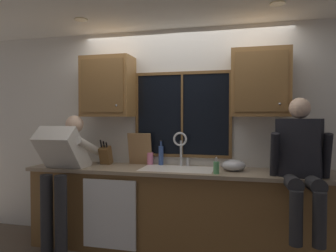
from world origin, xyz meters
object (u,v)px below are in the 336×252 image
at_px(soap_dispenser, 216,167).
at_px(bottle_tall_clear, 161,155).
at_px(person_sitting_on_counter, 301,159).
at_px(knife_block, 106,155).
at_px(bottle_green_glass, 150,158).
at_px(person_standing, 62,167).
at_px(cutting_board, 140,149).
at_px(mixing_bowl, 234,165).

relative_size(soap_dispenser, bottle_tall_clear, 0.59).
bearing_deg(person_sitting_on_counter, knife_block, 169.57).
distance_m(knife_block, bottle_green_glass, 0.54).
xyz_separation_m(person_standing, knife_block, (0.33, 0.42, 0.08)).
distance_m(person_sitting_on_counter, soap_dispenser, 0.80).
distance_m(cutting_board, bottle_tall_clear, 0.27).
xyz_separation_m(soap_dispenser, bottle_tall_clear, (-0.70, 0.44, 0.06)).
distance_m(soap_dispenser, bottle_green_glass, 0.95).
bearing_deg(bottle_tall_clear, bottle_green_glass, 176.55).
xyz_separation_m(person_sitting_on_counter, bottle_tall_clear, (-1.48, 0.50, -0.06)).
distance_m(person_sitting_on_counter, bottle_green_glass, 1.70).
relative_size(bottle_green_glass, bottle_tall_clear, 0.66).
height_order(knife_block, bottle_tall_clear, knife_block).
relative_size(person_standing, bottle_tall_clear, 5.11).
distance_m(cutting_board, bottle_green_glass, 0.16).
xyz_separation_m(person_sitting_on_counter, mixing_bowl, (-0.62, 0.30, -0.13)).
distance_m(knife_block, bottle_tall_clear, 0.68).
relative_size(knife_block, bottle_tall_clear, 1.08).
distance_m(person_standing, mixing_bowl, 1.88).
distance_m(cutting_board, mixing_bowl, 1.14).
distance_m(person_sitting_on_counter, mixing_bowl, 0.70).
relative_size(person_standing, bottle_green_glass, 7.73).
distance_m(person_standing, soap_dispenser, 1.70).
relative_size(person_sitting_on_counter, knife_block, 3.92).
distance_m(person_standing, bottle_tall_clear, 1.13).
height_order(mixing_bowl, bottle_green_glass, bottle_green_glass).
bearing_deg(knife_block, soap_dispenser, -13.69).
distance_m(mixing_bowl, bottle_green_glass, 1.02).
relative_size(person_sitting_on_counter, bottle_green_glass, 6.43).
relative_size(mixing_bowl, bottle_tall_clear, 0.85).
bearing_deg(person_standing, mixing_bowl, 9.81).
xyz_separation_m(cutting_board, bottle_tall_clear, (0.26, 0.02, -0.07)).
relative_size(mixing_bowl, soap_dispenser, 1.44).
distance_m(bottle_green_glass, bottle_tall_clear, 0.15).
bearing_deg(person_sitting_on_counter, bottle_tall_clear, 161.31).
bearing_deg(cutting_board, person_standing, -145.81).
relative_size(person_standing, mixing_bowl, 6.03).
distance_m(knife_block, mixing_bowl, 1.53).
bearing_deg(person_sitting_on_counter, person_standing, -179.50).
xyz_separation_m(person_sitting_on_counter, bottle_green_glass, (-1.62, 0.51, -0.10)).
bearing_deg(cutting_board, soap_dispenser, -23.59).
bearing_deg(bottle_green_glass, soap_dispenser, -28.12).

